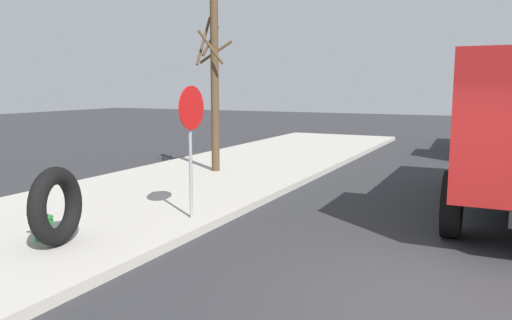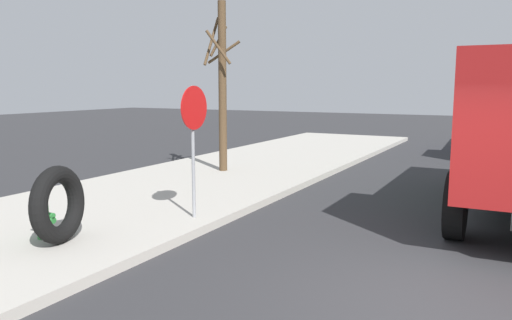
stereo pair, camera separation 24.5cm
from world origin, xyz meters
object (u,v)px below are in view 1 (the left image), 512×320
Objects in this scene: loose_tire at (56,206)px; bare_tree at (214,83)px; fire_hydrant at (40,214)px; stop_sign at (191,127)px.

bare_tree reaches higher than loose_tire.
loose_tire is 7.08m from bare_tree.
bare_tree is (6.68, 0.90, 1.99)m from fire_hydrant.
fire_hydrant is 2.78m from stop_sign.
stop_sign is 0.51× the size of bare_tree.
loose_tire is 0.50× the size of stop_sign.
bare_tree is at bearing 26.14° from stop_sign.
bare_tree is (6.72, 1.30, 1.82)m from loose_tire.
loose_tire reaches higher than fire_hydrant.
fire_hydrant is 0.33× the size of stop_sign.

